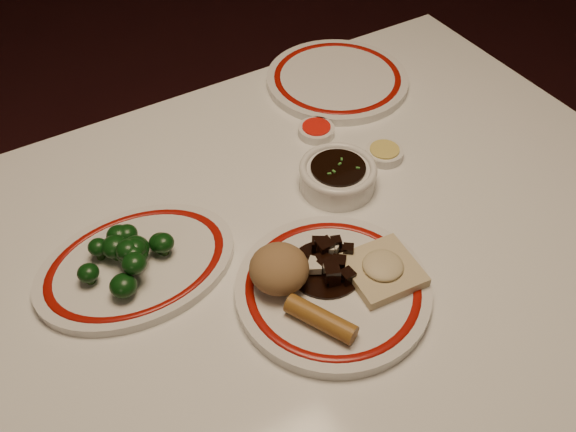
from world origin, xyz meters
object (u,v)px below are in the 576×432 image
Objects in this scene: rice_mound at (279,269)px; soy_bowl at (338,177)px; broccoli_plate at (137,265)px; broccoli_pile at (130,252)px; dining_table at (307,285)px; main_plate at (333,290)px; spring_roll at (321,319)px; fried_wonton at (382,269)px; stirfry_heap at (325,263)px.

rice_mound is 0.67× the size of soy_bowl.
broccoli_pile reaches higher than broccoli_plate.
dining_table is 3.48× the size of main_plate.
spring_roll is 0.95× the size of fried_wonton.
rice_mound is 0.79× the size of fried_wonton.
main_plate is 2.48× the size of broccoli_pile.
stirfry_heap is 0.90× the size of soy_bowl.
main_plate is 3.53× the size of spring_roll.
dining_table is 0.27m from broccoli_plate.
fried_wonton is (0.07, -0.02, 0.02)m from main_plate.
soy_bowl is at bearing 35.85° from rice_mound.
spring_roll is 0.10m from stirfry_heap.
soy_bowl is at bearing 38.67° from dining_table.
broccoli_plate is (-0.16, 0.14, -0.04)m from rice_mound.
main_plate is 0.08m from rice_mound.
rice_mound reaches higher than dining_table.
fried_wonton is at bearing -13.19° from main_plate.
stirfry_heap is at bearing 76.47° from main_plate.
stirfry_heap is 0.79× the size of broccoli_pile.
broccoli_pile is at bearing 145.55° from fried_wonton.
spring_roll reaches higher than soy_bowl.
spring_roll is at bearing -53.78° from broccoli_plate.
dining_table is at bearing -21.23° from broccoli_plate.
broccoli_plate is (-0.28, 0.20, -0.02)m from fried_wonton.
stirfry_heap is at bearing -9.54° from rice_mound.
broccoli_pile reaches higher than soy_bowl.
spring_roll is 0.28m from broccoli_pile.
fried_wonton is (0.13, -0.06, -0.02)m from rice_mound.
fried_wonton is at bearing -34.87° from broccoli_plate.
broccoli_plate is at bearing 146.08° from stirfry_heap.
main_plate is 1.18× the size of broccoli_plate.
fried_wonton is 0.84× the size of soy_bowl.
rice_mound is 0.21m from broccoli_plate.
dining_table is 0.29m from broccoli_pile.
stirfry_heap is (-0.06, 0.05, 0.00)m from fried_wonton.
fried_wonton is (0.05, -0.11, 0.12)m from dining_table.
broccoli_pile reaches higher than dining_table.
main_plate is at bearing -39.70° from broccoli_pile.
main_plate reaches higher than broccoli_plate.
spring_roll is (0.01, -0.09, -0.02)m from rice_mound.
main_plate is 3.15× the size of stirfry_heap.
soy_bowl is (0.19, 0.14, -0.03)m from rice_mound.
main_plate is at bearing -125.53° from soy_bowl.
stirfry_heap is (0.01, 0.03, 0.02)m from main_plate.
dining_table is 12.28× the size of spring_roll.
rice_mound is 0.59× the size of broccoli_pile.
rice_mound reaches higher than spring_roll.
stirfry_heap is at bearing -129.30° from soy_bowl.
broccoli_plate is 2.40× the size of soy_bowl.
soy_bowl reaches higher than broccoli_plate.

